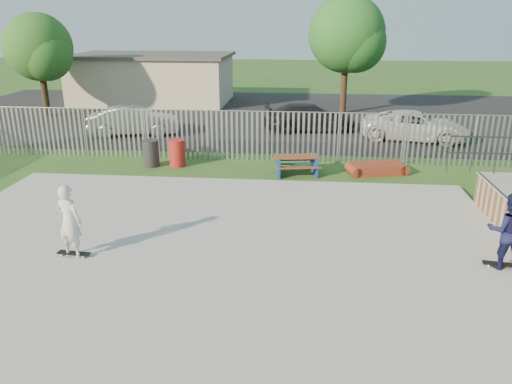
# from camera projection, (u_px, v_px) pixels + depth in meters

# --- Properties ---
(ground) EXTENTS (120.00, 120.00, 0.00)m
(ground) POSITION_uv_depth(u_px,v_px,m) (205.00, 262.00, 11.85)
(ground) COLOR #2F551D
(ground) RESTS_ON ground
(concrete_slab) EXTENTS (15.00, 12.00, 0.15)m
(concrete_slab) POSITION_uv_depth(u_px,v_px,m) (205.00, 259.00, 11.83)
(concrete_slab) COLOR #9E9D98
(concrete_slab) RESTS_ON ground
(fence) EXTENTS (26.04, 16.02, 2.00)m
(fence) POSITION_uv_depth(u_px,v_px,m) (263.00, 168.00, 15.73)
(fence) COLOR gray
(fence) RESTS_ON ground
(picnic_table) EXTENTS (1.84, 1.60, 0.69)m
(picnic_table) POSITION_uv_depth(u_px,v_px,m) (296.00, 165.00, 18.42)
(picnic_table) COLOR brown
(picnic_table) RESTS_ON ground
(funbox) EXTENTS (2.02, 1.36, 0.37)m
(funbox) POSITION_uv_depth(u_px,v_px,m) (377.00, 169.00, 18.50)
(funbox) COLOR maroon
(funbox) RESTS_ON ground
(trash_bin_red) EXTENTS (0.62, 0.62, 1.04)m
(trash_bin_red) POSITION_uv_depth(u_px,v_px,m) (177.00, 153.00, 19.33)
(trash_bin_red) COLOR #A61E19
(trash_bin_red) RESTS_ON ground
(trash_bin_grey) EXTENTS (0.62, 0.62, 1.03)m
(trash_bin_grey) POSITION_uv_depth(u_px,v_px,m) (151.00, 153.00, 19.31)
(trash_bin_grey) COLOR #262628
(trash_bin_grey) RESTS_ON ground
(parking_lot) EXTENTS (40.00, 18.00, 0.02)m
(parking_lot) POSITION_uv_depth(u_px,v_px,m) (267.00, 115.00, 29.69)
(parking_lot) COLOR black
(parking_lot) RESTS_ON ground
(car_silver) EXTENTS (4.51, 2.41, 1.41)m
(car_silver) POSITION_uv_depth(u_px,v_px,m) (134.00, 121.00, 24.31)
(car_silver) COLOR #A0A1A5
(car_silver) RESTS_ON parking_lot
(car_dark) EXTENTS (4.88, 2.56, 1.35)m
(car_dark) POSITION_uv_depth(u_px,v_px,m) (310.00, 117.00, 25.28)
(car_dark) COLOR black
(car_dark) RESTS_ON parking_lot
(car_white) EXTENTS (5.20, 3.16, 1.35)m
(car_white) POSITION_uv_depth(u_px,v_px,m) (416.00, 126.00, 23.32)
(car_white) COLOR silver
(car_white) RESTS_ON parking_lot
(building) EXTENTS (10.40, 6.40, 3.20)m
(building) POSITION_uv_depth(u_px,v_px,m) (153.00, 78.00, 33.64)
(building) COLOR beige
(building) RESTS_ON ground
(tree_left) EXTENTS (3.75, 3.75, 5.79)m
(tree_left) POSITION_uv_depth(u_px,v_px,m) (38.00, 47.00, 27.99)
(tree_left) COLOR #382916
(tree_left) RESTS_ON ground
(tree_mid) EXTENTS (4.39, 4.39, 6.77)m
(tree_mid) POSITION_uv_depth(u_px,v_px,m) (347.00, 34.00, 28.62)
(tree_mid) COLOR #3E2B18
(tree_mid) RESTS_ON ground
(skateboard_a) EXTENTS (0.82, 0.33, 0.08)m
(skateboard_a) POSITION_uv_depth(u_px,v_px,m) (501.00, 265.00, 11.30)
(skateboard_a) COLOR black
(skateboard_a) RESTS_ON concrete_slab
(skateboard_b) EXTENTS (0.82, 0.27, 0.08)m
(skateboard_b) POSITION_uv_depth(u_px,v_px,m) (74.00, 254.00, 11.83)
(skateboard_b) COLOR black
(skateboard_b) RESTS_ON concrete_slab
(skater_navy) EXTENTS (0.96, 0.80, 1.77)m
(skater_navy) POSITION_uv_depth(u_px,v_px,m) (507.00, 231.00, 11.02)
(skater_navy) COLOR #121438
(skater_navy) RESTS_ON concrete_slab
(skater_white) EXTENTS (0.73, 0.58, 1.77)m
(skater_white) POSITION_uv_depth(u_px,v_px,m) (69.00, 221.00, 11.55)
(skater_white) COLOR silver
(skater_white) RESTS_ON concrete_slab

